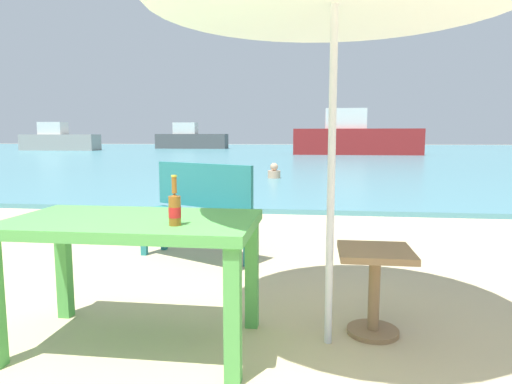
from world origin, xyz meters
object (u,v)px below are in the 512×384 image
(boat_ferry, at_px, (59,140))
(boat_cargo_ship, at_px, (191,139))
(bench_teal_center, at_px, (197,205))
(boat_sailboat, at_px, (355,138))
(side_table_wood, at_px, (374,279))
(swimmer_person, at_px, (274,172))
(picnic_table_green, at_px, (133,237))
(beer_bottle_amber, at_px, (175,208))

(boat_ferry, distance_m, boat_cargo_ship, 10.60)
(bench_teal_center, bearing_deg, boat_sailboat, 81.51)
(side_table_wood, bearing_deg, bench_teal_center, 134.56)
(swimmer_person, xyz_separation_m, boat_ferry, (-18.46, 20.67, 0.61))
(side_table_wood, xyz_separation_m, bench_teal_center, (-1.52, 1.54, 0.19))
(picnic_table_green, relative_size, bench_teal_center, 1.14)
(picnic_table_green, relative_size, boat_sailboat, 0.19)
(swimmer_person, bearing_deg, boat_ferry, 131.77)
(beer_bottle_amber, distance_m, boat_cargo_ship, 37.78)
(beer_bottle_amber, xyz_separation_m, bench_teal_center, (-0.42, 2.05, -0.31))
(beer_bottle_amber, bearing_deg, boat_sailboat, 83.12)
(bench_teal_center, bearing_deg, picnic_table_green, -86.41)
(boat_sailboat, xyz_separation_m, boat_cargo_ship, (-13.10, 10.80, -0.18))
(beer_bottle_amber, bearing_deg, bench_teal_center, 101.67)
(side_table_wood, xyz_separation_m, boat_ferry, (-19.91, 30.03, 0.50))
(beer_bottle_amber, xyz_separation_m, side_table_wood, (1.10, 0.51, -0.50))
(picnic_table_green, xyz_separation_m, swimmer_person, (-0.05, 9.69, -0.41))
(boat_cargo_ship, bearing_deg, picnic_table_green, -75.02)
(bench_teal_center, bearing_deg, boat_ferry, 122.85)
(picnic_table_green, relative_size, swimmer_person, 3.41)
(side_table_wood, distance_m, bench_teal_center, 2.18)
(picnic_table_green, xyz_separation_m, boat_cargo_ship, (-9.70, 36.25, 0.23))
(picnic_table_green, relative_size, boat_cargo_ship, 0.23)
(picnic_table_green, height_order, boat_ferry, boat_ferry)
(boat_sailboat, relative_size, boat_cargo_ship, 1.22)
(picnic_table_green, bearing_deg, beer_bottle_amber, -30.09)
(side_table_wood, relative_size, boat_sailboat, 0.07)
(boat_ferry, bearing_deg, swimmer_person, -48.23)
(bench_teal_center, relative_size, swimmer_person, 3.01)
(picnic_table_green, height_order, bench_teal_center, bench_teal_center)
(boat_ferry, bearing_deg, boat_cargo_ship, 33.79)
(bench_teal_center, bearing_deg, beer_bottle_amber, -78.33)
(picnic_table_green, height_order, boat_cargo_ship, boat_cargo_ship)
(picnic_table_green, xyz_separation_m, bench_teal_center, (-0.12, 1.88, -0.11))
(side_table_wood, distance_m, boat_ferry, 36.03)
(picnic_table_green, height_order, boat_sailboat, boat_sailboat)
(beer_bottle_amber, bearing_deg, boat_ferry, 121.64)
(swimmer_person, relative_size, boat_ferry, 0.07)
(bench_teal_center, height_order, boat_sailboat, boat_sailboat)
(bench_teal_center, xyz_separation_m, boat_cargo_ship, (-9.58, 34.38, 0.34))
(swimmer_person, bearing_deg, boat_cargo_ship, 109.97)
(beer_bottle_amber, height_order, side_table_wood, beer_bottle_amber)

